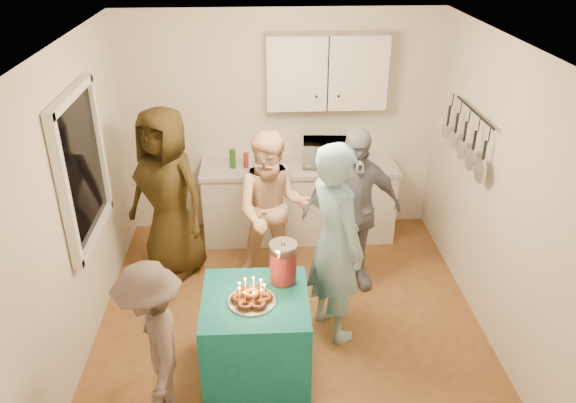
{
  "coord_description": "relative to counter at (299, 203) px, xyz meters",
  "views": [
    {
      "loc": [
        -0.25,
        -4.16,
        3.48
      ],
      "look_at": [
        0.0,
        0.35,
        1.15
      ],
      "focal_mm": 35.0,
      "sensor_mm": 36.0,
      "label": 1
    }
  ],
  "objects": [
    {
      "name": "floor",
      "position": [
        -0.2,
        -1.7,
        -0.43
      ],
      "size": [
        4.0,
        4.0,
        0.0
      ],
      "primitive_type": "plane",
      "color": "brown",
      "rests_on": "ground"
    },
    {
      "name": "ceiling",
      "position": [
        -0.2,
        -1.7,
        2.17
      ],
      "size": [
        4.0,
        4.0,
        0.0
      ],
      "primitive_type": "plane",
      "color": "white",
      "rests_on": "floor"
    },
    {
      "name": "back_wall",
      "position": [
        -0.2,
        0.3,
        0.87
      ],
      "size": [
        3.6,
        3.6,
        0.0
      ],
      "primitive_type": "plane",
      "color": "silver",
      "rests_on": "floor"
    },
    {
      "name": "left_wall",
      "position": [
        -2.0,
        -1.7,
        0.87
      ],
      "size": [
        4.0,
        4.0,
        0.0
      ],
      "primitive_type": "plane",
      "color": "silver",
      "rests_on": "floor"
    },
    {
      "name": "right_wall",
      "position": [
        1.6,
        -1.7,
        0.87
      ],
      "size": [
        4.0,
        4.0,
        0.0
      ],
      "primitive_type": "plane",
      "color": "silver",
      "rests_on": "floor"
    },
    {
      "name": "window_night",
      "position": [
        -1.97,
        -1.4,
        1.12
      ],
      "size": [
        0.04,
        1.0,
        1.2
      ],
      "primitive_type": "cube",
      "color": "black",
      "rests_on": "left_wall"
    },
    {
      "name": "counter",
      "position": [
        0.0,
        0.0,
        0.0
      ],
      "size": [
        2.2,
        0.58,
        0.86
      ],
      "primitive_type": "cube",
      "color": "white",
      "rests_on": "floor"
    },
    {
      "name": "countertop",
      "position": [
        0.0,
        -0.0,
        0.46
      ],
      "size": [
        2.24,
        0.62,
        0.05
      ],
      "primitive_type": "cube",
      "color": "beige",
      "rests_on": "counter"
    },
    {
      "name": "upper_cabinet",
      "position": [
        0.3,
        0.15,
        1.52
      ],
      "size": [
        1.3,
        0.3,
        0.8
      ],
      "primitive_type": "cube",
      "color": "white",
      "rests_on": "back_wall"
    },
    {
      "name": "pot_rack",
      "position": [
        1.52,
        -1.0,
        1.17
      ],
      "size": [
        0.12,
        1.0,
        0.6
      ],
      "primitive_type": "cube",
      "color": "black",
      "rests_on": "right_wall"
    },
    {
      "name": "microwave",
      "position": [
        0.31,
        0.0,
        0.63
      ],
      "size": [
        0.56,
        0.4,
        0.29
      ],
      "primitive_type": "imported",
      "rotation": [
        0.0,
        0.0,
        -0.08
      ],
      "color": "white",
      "rests_on": "countertop"
    },
    {
      "name": "party_table",
      "position": [
        -0.51,
        -2.25,
        -0.05
      ],
      "size": [
        0.86,
        0.86,
        0.76
      ],
      "primitive_type": "cube",
      "rotation": [
        0.0,
        0.0,
        -0.01
      ],
      "color": "#12777D",
      "rests_on": "floor"
    },
    {
      "name": "donut_cake",
      "position": [
        -0.54,
        -2.29,
        0.42
      ],
      "size": [
        0.38,
        0.38,
        0.18
      ],
      "primitive_type": null,
      "color": "#381C0C",
      "rests_on": "party_table"
    },
    {
      "name": "punch_jar",
      "position": [
        -0.28,
        -2.03,
        0.5
      ],
      "size": [
        0.22,
        0.22,
        0.34
      ],
      "primitive_type": "cylinder",
      "color": "red",
      "rests_on": "party_table"
    },
    {
      "name": "man_birthday",
      "position": [
        0.18,
        -1.74,
        0.5
      ],
      "size": [
        0.71,
        0.81,
        1.87
      ],
      "primitive_type": "imported",
      "rotation": [
        0.0,
        0.0,
        2.05
      ],
      "color": "#9ACBE1",
      "rests_on": "floor"
    },
    {
      "name": "woman_back_left",
      "position": [
        -1.4,
        -0.66,
        0.49
      ],
      "size": [
        1.07,
        0.96,
        1.84
      ],
      "primitive_type": "imported",
      "rotation": [
        0.0,
        0.0,
        -0.53
      ],
      "color": "brown",
      "rests_on": "floor"
    },
    {
      "name": "woman_back_center",
      "position": [
        -0.33,
        -0.92,
        0.4
      ],
      "size": [
        0.83,
        0.66,
        1.66
      ],
      "primitive_type": "imported",
      "rotation": [
        0.0,
        0.0,
        -0.03
      ],
      "color": "#F1A27E",
      "rests_on": "floor"
    },
    {
      "name": "woman_back_right",
      "position": [
        0.45,
        -1.02,
        0.43
      ],
      "size": [
        1.06,
        0.56,
        1.72
      ],
      "primitive_type": "imported",
      "rotation": [
        0.0,
        0.0,
        0.14
      ],
      "color": "#0F1834",
      "rests_on": "floor"
    },
    {
      "name": "child_near_left",
      "position": [
        -1.26,
        -2.62,
        0.24
      ],
      "size": [
        0.69,
        0.96,
        1.33
      ],
      "primitive_type": "imported",
      "rotation": [
        0.0,
        0.0,
        -1.33
      ],
      "color": "#584746",
      "rests_on": "floor"
    }
  ]
}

